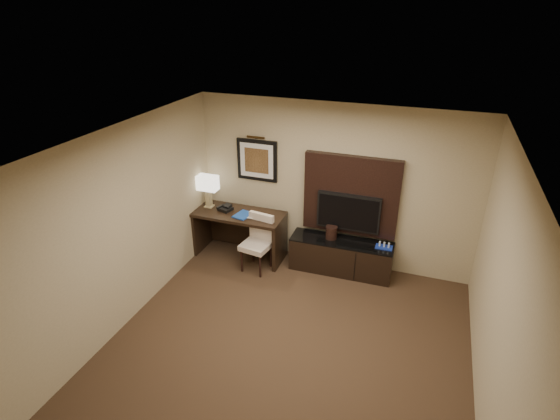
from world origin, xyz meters
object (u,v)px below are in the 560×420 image
at_px(ice_bucket, 331,232).
at_px(minibar_tray, 384,245).
at_px(desk_chair, 256,245).
at_px(desk_phone, 225,207).
at_px(desk, 240,234).
at_px(table_lamp, 208,192).
at_px(tv, 348,212).
at_px(credenza, 341,256).

xyz_separation_m(ice_bucket, minibar_tray, (0.85, -0.02, -0.06)).
distance_m(desk_chair, desk_phone, 0.87).
distance_m(desk, minibar_tray, 2.43).
distance_m(desk, ice_bucket, 1.60).
relative_size(desk, ice_bucket, 7.30).
bearing_deg(minibar_tray, desk, -177.31).
relative_size(desk_chair, minibar_tray, 3.49).
bearing_deg(table_lamp, ice_bucket, 2.20).
bearing_deg(desk, ice_bucket, 4.55).
relative_size(tv, minibar_tray, 3.85).
bearing_deg(credenza, minibar_tray, -0.09).
relative_size(credenza, table_lamp, 2.99).
bearing_deg(desk_phone, table_lamp, -169.17).
xyz_separation_m(tv, ice_bucket, (-0.23, -0.11, -0.35)).
xyz_separation_m(credenza, table_lamp, (-2.33, -0.05, 0.81)).
relative_size(ice_bucket, minibar_tray, 0.81).
relative_size(tv, table_lamp, 1.83).
relative_size(desk, table_lamp, 2.80).
height_order(ice_bucket, minibar_tray, ice_bucket).
bearing_deg(ice_bucket, tv, 24.53).
xyz_separation_m(credenza, ice_bucket, (-0.19, 0.03, 0.39)).
distance_m(ice_bucket, minibar_tray, 0.85).
bearing_deg(desk, tv, 7.25).
height_order(credenza, desk_chair, desk_chair).
xyz_separation_m(desk, minibar_tray, (2.42, 0.11, 0.20)).
height_order(desk, table_lamp, table_lamp).
distance_m(desk_chair, minibar_tray, 2.03).
bearing_deg(tv, desk_chair, -157.85).
bearing_deg(desk_chair, ice_bucket, 30.15).
bearing_deg(ice_bucket, desk_chair, -158.34).
relative_size(desk, desk_phone, 7.31).
height_order(tv, table_lamp, table_lamp).
bearing_deg(tv, ice_bucket, -155.47).
relative_size(credenza, desk_chair, 1.81).
xyz_separation_m(desk, tv, (1.80, 0.24, 0.61)).
relative_size(desk_chair, ice_bucket, 4.32).
distance_m(desk_chair, table_lamp, 1.26).
bearing_deg(tv, minibar_tray, -11.59).
bearing_deg(desk_phone, minibar_tray, 18.79).
bearing_deg(credenza, desk_chair, -163.78).
bearing_deg(tv, credenza, -107.77).
xyz_separation_m(desk_chair, minibar_tray, (1.98, 0.43, 0.16)).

